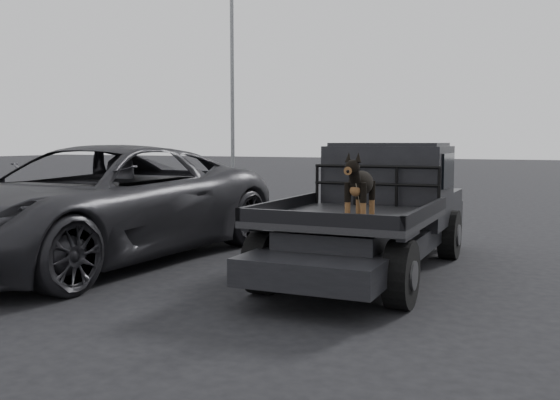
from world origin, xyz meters
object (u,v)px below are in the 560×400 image
at_px(parked_suv, 95,203).
at_px(floodlight_near, 232,32).
at_px(dog, 360,189).
at_px(distant_car_a, 354,160).
at_px(flatbed_ute, 371,240).

height_order(parked_suv, floodlight_near, floodlight_near).
xyz_separation_m(dog, floodlight_near, (-12.11, 19.17, 5.57)).
height_order(distant_car_a, floodlight_near, floodlight_near).
distance_m(flatbed_ute, parked_suv, 4.18).
xyz_separation_m(flatbed_ute, floodlight_near, (-11.80, 17.62, 6.40)).
relative_size(dog, parked_suv, 0.12).
bearing_deg(floodlight_near, flatbed_ute, -56.19).
height_order(flatbed_ute, parked_suv, parked_suv).
bearing_deg(dog, flatbed_ute, 101.35).
distance_m(dog, parked_suv, 4.44).
height_order(parked_suv, distant_car_a, parked_suv).
relative_size(flatbed_ute, parked_suv, 0.85).
height_order(dog, distant_car_a, dog).
bearing_deg(dog, distant_car_a, 107.74).
xyz_separation_m(distant_car_a, floodlight_near, (-2.37, -11.29, 6.20)).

